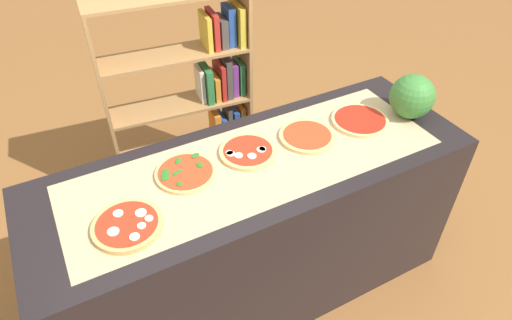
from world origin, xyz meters
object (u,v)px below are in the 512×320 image
Objects in this scene: pizza_mozzarella_2 at (248,152)px; pizza_plain_3 at (307,136)px; bookshelf at (201,104)px; pizza_mozzarella_0 at (127,225)px; pizza_plain_4 at (360,120)px; watermelon at (412,96)px; pizza_spinach_1 at (185,173)px.

pizza_mozzarella_2 is 0.31m from pizza_plain_3.
pizza_mozzarella_2 is 0.19× the size of bookshelf.
pizza_mozzarella_0 reaches higher than pizza_plain_4.
pizza_mozzarella_0 is 0.95× the size of pizza_plain_4.
watermelon is at bearing -7.86° from pizza_plain_3.
pizza_spinach_1 is 0.93m from pizza_plain_4.
pizza_mozzarella_0 is at bearing -163.08° from pizza_mozzarella_2.
pizza_mozzarella_0 is 1.25m from pizza_plain_4.
bookshelf reaches higher than pizza_plain_3.
watermelon reaches higher than pizza_mozzarella_2.
watermelon reaches higher than pizza_spinach_1.
pizza_mozzarella_0 is 1.22× the size of watermelon.
pizza_plain_4 is at bearing -3.76° from pizza_mozzarella_2.
pizza_plain_4 is (0.93, -0.04, 0.00)m from pizza_spinach_1.
watermelon is at bearing -13.95° from pizza_plain_4.
bookshelf is (0.11, 0.88, -0.27)m from pizza_mozzarella_2.
pizza_spinach_1 is at bearing 177.63° from pizza_plain_4.
pizza_mozzarella_0 is 1.02× the size of pizza_mozzarella_2.
bookshelf is (-0.78, 0.99, -0.37)m from watermelon.
watermelon is at bearing -4.96° from pizza_spinach_1.
pizza_mozzarella_2 is 0.90m from watermelon.
pizza_spinach_1 is (0.31, 0.19, -0.00)m from pizza_mozzarella_0.
pizza_plain_4 is at bearing -60.80° from bookshelf.
pizza_plain_3 is at bearing 9.86° from pizza_mozzarella_0.
pizza_mozzarella_2 is at bearing 175.07° from pizza_plain_3.
pizza_mozzarella_2 reaches higher than pizza_plain_3.
pizza_mozzarella_0 is 0.36m from pizza_spinach_1.
pizza_mozzarella_0 is 1.32m from bookshelf.
bookshelf is (-0.21, 0.91, -0.27)m from pizza_plain_3.
pizza_plain_4 is (1.24, 0.15, -0.00)m from pizza_mozzarella_0.
pizza_spinach_1 reaches higher than pizza_plain_3.
pizza_spinach_1 is 0.93× the size of pizza_plain_4.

